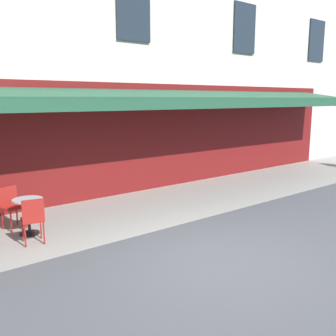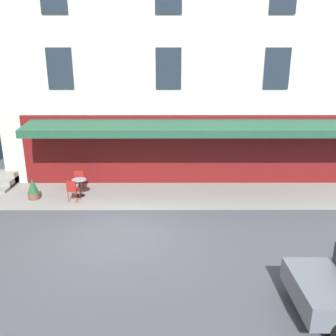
% 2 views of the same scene
% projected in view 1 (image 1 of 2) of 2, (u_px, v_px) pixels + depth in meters
% --- Properties ---
extents(ground_plane, '(70.00, 70.00, 0.00)m').
position_uv_depth(ground_plane, '(214.00, 260.00, 6.55)').
color(ground_plane, '#4C4C51').
extents(sidewalk_cafe_terrace, '(20.50, 3.20, 0.01)m').
position_uv_depth(sidewalk_cafe_terrace, '(210.00, 193.00, 11.15)').
color(sidewalk_cafe_terrace, gray).
rests_on(sidewalk_cafe_terrace, ground_plane).
extents(cafe_table_mid_terrace, '(0.60, 0.60, 0.75)m').
position_uv_depth(cafe_table_mid_terrace, '(28.00, 211.00, 7.71)').
color(cafe_table_mid_terrace, black).
rests_on(cafe_table_mid_terrace, ground_plane).
extents(cafe_chair_red_facing_street, '(0.47, 0.47, 0.91)m').
position_uv_depth(cafe_chair_red_facing_street, '(33.00, 217.00, 7.15)').
color(cafe_chair_red_facing_street, maroon).
rests_on(cafe_chair_red_facing_street, ground_plane).
extents(cafe_chair_red_under_awning, '(0.49, 0.49, 0.91)m').
position_uv_depth(cafe_chair_red_under_awning, '(11.00, 203.00, 8.07)').
color(cafe_chair_red_under_awning, maroon).
rests_on(cafe_chair_red_under_awning, ground_plane).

